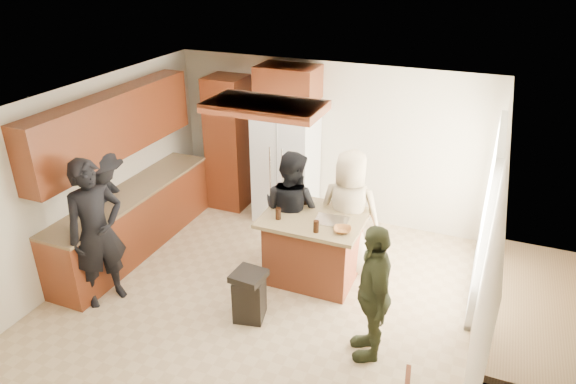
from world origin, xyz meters
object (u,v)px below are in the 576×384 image
at_px(person_behind_right, 349,213).
at_px(person_counter, 106,207).
at_px(person_front_left, 97,233).
at_px(person_side_right, 373,293).
at_px(kitchen_island, 313,247).
at_px(trash_bin, 249,295).
at_px(refrigerator, 286,166).
at_px(person_behind_left, 291,211).

distance_m(person_behind_right, person_counter, 3.28).
xyz_separation_m(person_front_left, person_counter, (-0.51, 0.74, -0.10)).
distance_m(person_side_right, person_counter, 3.82).
height_order(kitchen_island, trash_bin, kitchen_island).
distance_m(person_side_right, refrigerator, 3.25).
height_order(person_front_left, person_counter, person_front_left).
relative_size(person_side_right, person_counter, 0.94).
bearing_deg(person_side_right, person_behind_left, -153.19).
height_order(person_front_left, kitchen_island, person_front_left).
relative_size(person_front_left, person_side_right, 1.19).
distance_m(person_behind_right, kitchen_island, 0.65).
xyz_separation_m(person_behind_left, person_counter, (-2.37, -0.85, -0.00)).
xyz_separation_m(person_front_left, person_behind_left, (1.85, 1.59, -0.10)).
distance_m(person_front_left, trash_bin, 1.96).
relative_size(person_behind_right, trash_bin, 2.73).
distance_m(person_front_left, person_counter, 0.91).
relative_size(person_side_right, refrigerator, 0.88).
bearing_deg(person_front_left, person_behind_right, -28.54).
xyz_separation_m(person_behind_left, person_behind_right, (0.74, 0.21, 0.02)).
bearing_deg(kitchen_island, person_counter, -166.34).
bearing_deg(refrigerator, trash_bin, -77.17).
height_order(person_behind_left, person_behind_right, person_behind_right).
xyz_separation_m(person_counter, kitchen_island, (2.75, 0.67, -0.37)).
relative_size(refrigerator, trash_bin, 2.86).
relative_size(person_front_left, person_behind_right, 1.10).
distance_m(person_behind_left, refrigerator, 1.40).
bearing_deg(trash_bin, refrigerator, 102.83).
xyz_separation_m(person_front_left, person_behind_right, (2.59, 1.80, -0.08)).
bearing_deg(person_front_left, trash_bin, -52.41).
bearing_deg(person_side_right, person_behind_right, -176.43).
bearing_deg(kitchen_island, person_side_right, -46.41).
xyz_separation_m(person_behind_left, refrigerator, (-0.60, 1.27, 0.06)).
relative_size(person_behind_right, person_counter, 1.02).
height_order(person_counter, kitchen_island, person_counter).
height_order(person_behind_right, person_side_right, person_behind_right).
bearing_deg(kitchen_island, person_behind_left, 155.54).
bearing_deg(kitchen_island, trash_bin, -111.29).
xyz_separation_m(person_front_left, trash_bin, (1.83, 0.35, -0.62)).
xyz_separation_m(refrigerator, kitchen_island, (0.99, -1.44, -0.43)).
distance_m(refrigerator, kitchen_island, 1.80).
bearing_deg(trash_bin, person_side_right, -1.19).
height_order(person_front_left, person_behind_left, person_front_left).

